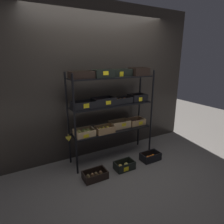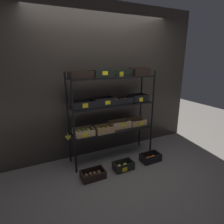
% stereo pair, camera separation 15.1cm
% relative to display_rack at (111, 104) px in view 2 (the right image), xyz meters
% --- Properties ---
extents(ground_plane, '(10.00, 10.00, 0.00)m').
position_rel_display_rack_xyz_m(ground_plane, '(0.02, 0.01, -1.02)').
color(ground_plane, '#605B56').
extents(storefront_wall, '(3.86, 0.12, 2.69)m').
position_rel_display_rack_xyz_m(storefront_wall, '(0.02, 0.39, 0.33)').
color(storefront_wall, '#2D2823').
rests_on(storefront_wall, ground_plane).
extents(display_rack, '(1.57, 0.40, 1.61)m').
position_rel_display_rack_xyz_m(display_rack, '(0.00, 0.00, 0.00)').
color(display_rack, black).
rests_on(display_rack, ground_plane).
extents(crate_ground_kiwi, '(0.36, 0.23, 0.12)m').
position_rel_display_rack_xyz_m(crate_ground_kiwi, '(-0.52, -0.43, -0.97)').
color(crate_ground_kiwi, black).
rests_on(crate_ground_kiwi, ground_plane).
extents(crate_ground_apple_gold, '(0.32, 0.21, 0.14)m').
position_rel_display_rack_xyz_m(crate_ground_apple_gold, '(0.01, -0.43, -0.97)').
color(crate_ground_apple_gold, black).
rests_on(crate_ground_apple_gold, ground_plane).
extents(crate_ground_tangerine, '(0.35, 0.21, 0.14)m').
position_rel_display_rack_xyz_m(crate_ground_tangerine, '(0.57, -0.42, -0.97)').
color(crate_ground_tangerine, black).
rests_on(crate_ground_tangerine, ground_plane).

